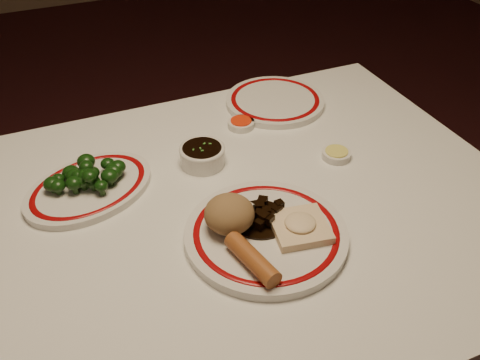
% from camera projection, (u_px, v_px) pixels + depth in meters
% --- Properties ---
extents(dining_table, '(1.20, 0.90, 0.75)m').
position_uv_depth(dining_table, '(225.00, 243.00, 1.10)').
color(dining_table, white).
rests_on(dining_table, ground).
extents(main_plate, '(0.35, 0.35, 0.02)m').
position_uv_depth(main_plate, '(266.00, 234.00, 0.97)').
color(main_plate, silver).
rests_on(main_plate, dining_table).
extents(rice_mound, '(0.09, 0.09, 0.07)m').
position_uv_depth(rice_mound, '(229.00, 214.00, 0.95)').
color(rice_mound, olive).
rests_on(rice_mound, main_plate).
extents(spring_roll, '(0.06, 0.12, 0.03)m').
position_uv_depth(spring_roll, '(252.00, 259.00, 0.89)').
color(spring_roll, '#9E5727').
rests_on(spring_roll, main_plate).
extents(fried_wonton, '(0.11, 0.11, 0.03)m').
position_uv_depth(fried_wonton, '(300.00, 226.00, 0.96)').
color(fried_wonton, beige).
rests_on(fried_wonton, main_plate).
extents(stirfry_heap, '(0.11, 0.11, 0.03)m').
position_uv_depth(stirfry_heap, '(258.00, 215.00, 0.98)').
color(stirfry_heap, black).
rests_on(stirfry_heap, main_plate).
extents(broccoli_plate, '(0.33, 0.31, 0.02)m').
position_uv_depth(broccoli_plate, '(89.00, 188.00, 1.08)').
color(broccoli_plate, silver).
rests_on(broccoli_plate, dining_table).
extents(broccoli_pile, '(0.16, 0.12, 0.05)m').
position_uv_depth(broccoli_pile, '(86.00, 176.00, 1.06)').
color(broccoli_pile, '#23471C').
rests_on(broccoli_pile, broccoli_plate).
extents(soy_bowl, '(0.10, 0.10, 0.04)m').
position_uv_depth(soy_bowl, '(202.00, 156.00, 1.15)').
color(soy_bowl, silver).
rests_on(soy_bowl, dining_table).
extents(sweet_sour_dish, '(0.06, 0.06, 0.02)m').
position_uv_depth(sweet_sour_dish, '(241.00, 124.00, 1.27)').
color(sweet_sour_dish, silver).
rests_on(sweet_sour_dish, dining_table).
extents(mustard_dish, '(0.06, 0.06, 0.02)m').
position_uv_depth(mustard_dish, '(336.00, 154.00, 1.17)').
color(mustard_dish, silver).
rests_on(mustard_dish, dining_table).
extents(far_plate, '(0.29, 0.29, 0.02)m').
position_uv_depth(far_plate, '(275.00, 101.00, 1.36)').
color(far_plate, silver).
rests_on(far_plate, dining_table).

